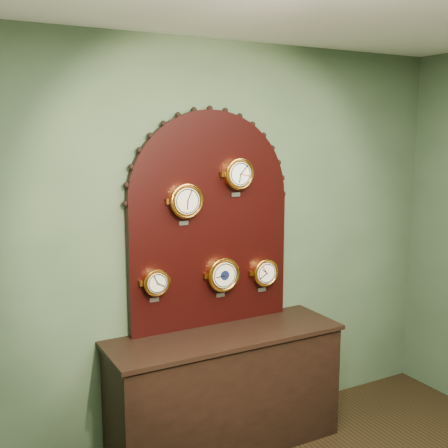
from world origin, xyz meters
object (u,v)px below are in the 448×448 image
shop_counter (225,392)px  display_board (210,213)px  roman_clock (186,201)px  arabic_clock (238,174)px  hygrometer (156,282)px  tide_clock (264,272)px  barometer (223,274)px

shop_counter → display_board: display_board is taller
roman_clock → arabic_clock: (0.40, 0.00, 0.16)m
arabic_clock → hygrometer: size_ratio=1.16×
tide_clock → shop_counter: bearing=-159.3°
roman_clock → barometer: bearing=-0.1°
roman_clock → barometer: size_ratio=0.97×
display_board → hygrometer: size_ratio=6.55×
shop_counter → display_board: bearing=90.0°
display_board → roman_clock: bearing=-162.8°
barometer → roman_clock: bearing=179.9°
roman_clock → barometer: roman_clock is taller
shop_counter → display_board: 1.25m
shop_counter → hygrometer: (-0.44, 0.15, 0.81)m
roman_clock → barometer: (0.28, -0.00, -0.53)m
hygrometer → arabic_clock: bearing=-0.1°
display_board → barometer: display_board is taller
hygrometer → roman_clock: bearing=-0.4°
shop_counter → display_board: (0.00, 0.22, 1.23)m
shop_counter → barometer: bearing=68.2°
display_board → arabic_clock: 0.33m
shop_counter → barometer: (0.06, 0.15, 0.80)m
hygrometer → barometer: size_ratio=0.79×
barometer → tide_clock: size_ratio=1.15×
tide_clock → barometer: bearing=-179.8°
barometer → tide_clock: 0.35m
roman_clock → tide_clock: (0.62, 0.00, -0.56)m
shop_counter → barometer: size_ratio=5.43×
display_board → arabic_clock: (0.18, -0.07, 0.27)m
display_board → tide_clock: display_board is taller
roman_clock → hygrometer: bearing=179.6°
display_board → roman_clock: size_ratio=5.34×
hygrometer → tide_clock: 0.85m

